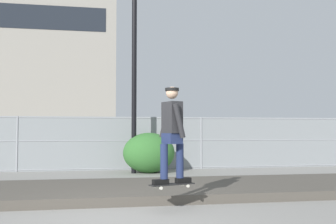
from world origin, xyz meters
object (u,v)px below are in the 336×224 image
(parked_car_mid, at_px, (135,143))
(shrub_center, at_px, (149,153))
(skater, at_px, (172,129))
(street_lamp, at_px, (134,31))
(skateboard, at_px, (172,185))
(parked_car_far, at_px, (269,142))

(parked_car_mid, bearing_deg, shrub_center, -88.37)
(parked_car_mid, bearing_deg, skater, -91.42)
(street_lamp, bearing_deg, shrub_center, 0.72)
(street_lamp, bearing_deg, skateboard, -88.69)
(skateboard, height_order, parked_car_mid, parked_car_mid)
(skateboard, bearing_deg, skater, 63.43)
(street_lamp, distance_m, shrub_center, 4.01)
(parked_car_far, bearing_deg, skateboard, -122.32)
(skateboard, distance_m, skater, 0.95)
(skateboard, bearing_deg, parked_car_mid, 88.58)
(skater, height_order, street_lamp, street_lamp)
(skateboard, bearing_deg, street_lamp, 91.31)
(skateboard, relative_size, parked_car_far, 0.19)
(skater, height_order, parked_car_mid, skater)
(parked_car_mid, xyz_separation_m, shrub_center, (0.11, -3.84, -0.19))
(skater, bearing_deg, shrub_center, 86.62)
(parked_car_far, height_order, shrub_center, parked_car_far)
(street_lamp, distance_m, parked_car_mid, 5.42)
(skateboard, xyz_separation_m, parked_car_mid, (0.24, 9.83, 0.38))
(skateboard, height_order, parked_car_far, parked_car_far)
(skateboard, xyz_separation_m, shrub_center, (0.35, 5.99, 0.19))
(street_lamp, bearing_deg, parked_car_far, 31.91)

